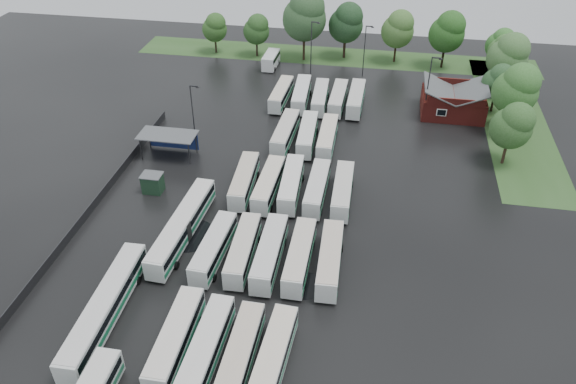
# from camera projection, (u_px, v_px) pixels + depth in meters

# --- Properties ---
(ground) EXTENTS (160.00, 160.00, 0.00)m
(ground) POSITION_uv_depth(u_px,v_px,m) (251.00, 270.00, 61.95)
(ground) COLOR black
(ground) RESTS_ON ground
(brick_building) EXTENTS (10.07, 8.60, 5.39)m
(brick_building) POSITION_uv_depth(u_px,v_px,m) (453.00, 103.00, 91.99)
(brick_building) COLOR maroon
(brick_building) RESTS_ON ground
(wash_shed) EXTENTS (8.20, 4.20, 3.58)m
(wash_shed) POSITION_uv_depth(u_px,v_px,m) (169.00, 137.00, 80.52)
(wash_shed) COLOR #2D2D30
(wash_shed) RESTS_ON ground
(utility_hut) EXTENTS (2.70, 2.20, 2.62)m
(utility_hut) POSITION_uv_depth(u_px,v_px,m) (153.00, 183.00, 73.71)
(utility_hut) COLOR #14301D
(utility_hut) RESTS_ON ground
(grass_strip_north) EXTENTS (80.00, 10.00, 0.01)m
(grass_strip_north) POSITION_uv_depth(u_px,v_px,m) (334.00, 56.00, 114.02)
(grass_strip_north) COLOR #305423
(grass_strip_north) RESTS_ON ground
(grass_strip_east) EXTENTS (10.00, 50.00, 0.01)m
(grass_strip_east) POSITION_uv_depth(u_px,v_px,m) (514.00, 118.00, 91.63)
(grass_strip_east) COLOR #305423
(grass_strip_east) RESTS_ON ground
(west_fence) EXTENTS (0.10, 50.00, 1.20)m
(west_fence) POSITION_uv_depth(u_px,v_px,m) (95.00, 203.00, 71.27)
(west_fence) COLOR #2D2D30
(west_fence) RESTS_ON ground
(bus_r1c0) EXTENTS (2.48, 11.12, 3.09)m
(bus_r1c0) POSITION_uv_depth(u_px,v_px,m) (176.00, 339.00, 51.81)
(bus_r1c0) COLOR silver
(bus_r1c0) RESTS_ON ground
(bus_r1c1) EXTENTS (2.54, 10.95, 3.04)m
(bus_r1c1) POSITION_uv_depth(u_px,v_px,m) (207.00, 347.00, 51.07)
(bus_r1c1) COLOR silver
(bus_r1c1) RESTS_ON ground
(bus_r1c2) EXTENTS (2.35, 10.64, 2.96)m
(bus_r1c2) POSITION_uv_depth(u_px,v_px,m) (240.00, 354.00, 50.47)
(bus_r1c2) COLOR silver
(bus_r1c2) RESTS_ON ground
(bus_r1c3) EXTENTS (2.81, 10.79, 2.98)m
(bus_r1c3) POSITION_uv_depth(u_px,v_px,m) (273.00, 358.00, 50.12)
(bus_r1c3) COLOR silver
(bus_r1c3) RESTS_ON ground
(bus_r2c0) EXTENTS (2.77, 10.67, 2.94)m
(bus_r2c0) POSITION_uv_depth(u_px,v_px,m) (214.00, 248.00, 62.53)
(bus_r2c0) COLOR silver
(bus_r2c0) RESTS_ON ground
(bus_r2c1) EXTENTS (2.60, 10.62, 2.94)m
(bus_r2c1) POSITION_uv_depth(u_px,v_px,m) (243.00, 250.00, 62.27)
(bus_r2c1) COLOR silver
(bus_r2c1) RESTS_ON ground
(bus_r2c2) EXTENTS (2.47, 11.08, 3.08)m
(bus_r2c2) POSITION_uv_depth(u_px,v_px,m) (270.00, 253.00, 61.71)
(bus_r2c2) COLOR silver
(bus_r2c2) RESTS_ON ground
(bus_r2c3) EXTENTS (2.31, 10.79, 3.00)m
(bus_r2c3) POSITION_uv_depth(u_px,v_px,m) (300.00, 256.00, 61.30)
(bus_r2c3) COLOR silver
(bus_r2c3) RESTS_ON ground
(bus_r2c4) EXTENTS (2.67, 10.89, 3.01)m
(bus_r2c4) POSITION_uv_depth(u_px,v_px,m) (330.00, 259.00, 60.92)
(bus_r2c4) COLOR silver
(bus_r2c4) RESTS_ON ground
(bus_r3c0) EXTENTS (2.84, 10.89, 3.00)m
(bus_r3c0) POSITION_uv_depth(u_px,v_px,m) (244.00, 181.00, 73.59)
(bus_r3c0) COLOR silver
(bus_r3c0) RESTS_ON ground
(bus_r3c1) EXTENTS (2.52, 10.78, 2.99)m
(bus_r3c1) POSITION_uv_depth(u_px,v_px,m) (268.00, 184.00, 72.84)
(bus_r3c1) COLOR silver
(bus_r3c1) RESTS_ON ground
(bus_r3c2) EXTENTS (2.86, 11.02, 3.04)m
(bus_r3c2) POSITION_uv_depth(u_px,v_px,m) (291.00, 184.00, 72.89)
(bus_r3c2) COLOR silver
(bus_r3c2) RESTS_ON ground
(bus_r3c3) EXTENTS (2.34, 10.63, 2.95)m
(bus_r3c3) POSITION_uv_depth(u_px,v_px,m) (317.00, 188.00, 72.20)
(bus_r3c3) COLOR silver
(bus_r3c3) RESTS_ON ground
(bus_r3c4) EXTENTS (2.46, 10.70, 2.97)m
(bus_r3c4) POSITION_uv_depth(u_px,v_px,m) (343.00, 191.00, 71.72)
(bus_r3c4) COLOR silver
(bus_r3c4) RESTS_ON ground
(bus_r4c1) EXTENTS (2.69, 11.10, 3.07)m
(bus_r4c1) POSITION_uv_depth(u_px,v_px,m) (285.00, 133.00, 84.20)
(bus_r4c1) COLOR silver
(bus_r4c1) RESTS_ON ground
(bus_r4c2) EXTENTS (2.76, 10.89, 3.01)m
(bus_r4c2) POSITION_uv_depth(u_px,v_px,m) (307.00, 134.00, 83.80)
(bus_r4c2) COLOR silver
(bus_r4c2) RESTS_ON ground
(bus_r4c3) EXTENTS (2.39, 10.69, 2.97)m
(bus_r4c3) POSITION_uv_depth(u_px,v_px,m) (327.00, 137.00, 83.13)
(bus_r4c3) COLOR silver
(bus_r4c3) RESTS_ON ground
(bus_r5c0) EXTENTS (2.58, 10.58, 2.93)m
(bus_r5c0) POSITION_uv_depth(u_px,v_px,m) (281.00, 94.00, 95.46)
(bus_r5c0) COLOR silver
(bus_r5c0) RESTS_ON ground
(bus_r5c1) EXTENTS (2.93, 11.23, 3.10)m
(bus_r5c1) POSITION_uv_depth(u_px,v_px,m) (301.00, 94.00, 95.14)
(bus_r5c1) COLOR silver
(bus_r5c1) RESTS_ON ground
(bus_r5c2) EXTENTS (2.69, 10.60, 2.93)m
(bus_r5c2) POSITION_uv_depth(u_px,v_px,m) (320.00, 97.00, 94.41)
(bus_r5c2) COLOR silver
(bus_r5c2) RESTS_ON ground
(bus_r5c3) EXTENTS (2.42, 10.61, 2.94)m
(bus_r5c3) POSITION_uv_depth(u_px,v_px,m) (338.00, 98.00, 94.15)
(bus_r5c3) COLOR silver
(bus_r5c3) RESTS_ON ground
(bus_r5c4) EXTENTS (2.48, 10.96, 3.04)m
(bus_r5c4) POSITION_uv_depth(u_px,v_px,m) (356.00, 99.00, 93.86)
(bus_r5c4) COLOR silver
(bus_r5c4) RESTS_ON ground
(artic_bus_west_b) EXTENTS (3.15, 16.63, 3.07)m
(artic_bus_west_b) POSITION_uv_depth(u_px,v_px,m) (182.00, 226.00, 65.62)
(artic_bus_west_b) COLOR silver
(artic_bus_west_b) RESTS_ON ground
(artic_bus_west_c) EXTENTS (2.73, 16.67, 3.08)m
(artic_bus_west_c) POSITION_uv_depth(u_px,v_px,m) (105.00, 307.00, 55.01)
(artic_bus_west_c) COLOR silver
(artic_bus_west_c) RESTS_ON ground
(minibus) EXTENTS (2.54, 6.38, 2.76)m
(minibus) POSITION_uv_depth(u_px,v_px,m) (271.00, 60.00, 108.44)
(minibus) COLOR white
(minibus) RESTS_ON ground
(tree_north_0) EXTENTS (5.00, 5.00, 8.28)m
(tree_north_0) POSITION_uv_depth(u_px,v_px,m) (215.00, 27.00, 112.63)
(tree_north_0) COLOR black
(tree_north_0) RESTS_ON ground
(tree_north_1) EXTENTS (5.22, 5.22, 8.64)m
(tree_north_1) POSITION_uv_depth(u_px,v_px,m) (257.00, 29.00, 111.03)
(tree_north_1) COLOR #36261D
(tree_north_1) RESTS_ON ground
(tree_north_2) EXTENTS (8.45, 8.45, 14.00)m
(tree_north_2) POSITION_uv_depth(u_px,v_px,m) (305.00, 15.00, 107.17)
(tree_north_2) COLOR #352519
(tree_north_2) RESTS_ON ground
(tree_north_3) EXTENTS (6.77, 6.77, 11.22)m
(tree_north_3) POSITION_uv_depth(u_px,v_px,m) (347.00, 22.00, 109.24)
(tree_north_3) COLOR black
(tree_north_3) RESTS_ON ground
(tree_north_4) EXTENTS (6.30, 6.30, 10.43)m
(tree_north_4) POSITION_uv_depth(u_px,v_px,m) (398.00, 29.00, 107.72)
(tree_north_4) COLOR black
(tree_north_4) RESTS_ON ground
(tree_north_5) EXTENTS (6.72, 6.72, 11.14)m
(tree_north_5) POSITION_uv_depth(u_px,v_px,m) (448.00, 31.00, 105.10)
(tree_north_5) COLOR black
(tree_north_5) RESTS_ON ground
(tree_north_6) EXTENTS (5.16, 5.16, 8.55)m
(tree_north_6) POSITION_uv_depth(u_px,v_px,m) (501.00, 44.00, 104.44)
(tree_north_6) COLOR #331D10
(tree_north_6) RESTS_ON ground
(tree_east_0) EXTENTS (5.78, 5.78, 9.57)m
(tree_east_0) POSITION_uv_depth(u_px,v_px,m) (513.00, 125.00, 76.67)
(tree_east_0) COLOR #37271B
(tree_east_0) RESTS_ON ground
(tree_east_1) EXTENTS (6.86, 6.86, 11.36)m
(tree_east_1) POSITION_uv_depth(u_px,v_px,m) (517.00, 89.00, 83.70)
(tree_east_1) COLOR #32261A
(tree_east_1) RESTS_ON ground
(tree_east_2) EXTENTS (5.08, 5.08, 8.42)m
(tree_east_2) POSITION_uv_depth(u_px,v_px,m) (499.00, 81.00, 90.57)
(tree_east_2) COLOR black
(tree_east_2) RESTS_ON ground
(tree_east_3) EXTENTS (6.85, 6.85, 11.34)m
(tree_east_3) POSITION_uv_depth(u_px,v_px,m) (509.00, 56.00, 94.71)
(tree_east_3) COLOR black
(tree_east_3) RESTS_ON ground
(tree_east_4) EXTENTS (5.06, 5.06, 8.38)m
(tree_east_4) POSITION_uv_depth(u_px,v_px,m) (503.00, 50.00, 102.18)
(tree_east_4) COLOR black
(tree_east_4) RESTS_ON ground
(lamp_post_ne) EXTENTS (1.63, 0.32, 10.57)m
(lamp_post_ne) POSITION_uv_depth(u_px,v_px,m) (429.00, 84.00, 87.94)
(lamp_post_ne) COLOR #2D2D30
(lamp_post_ne) RESTS_ON ground
(lamp_post_nw) EXTENTS (1.46, 0.28, 9.46)m
(lamp_post_nw) POSITION_uv_depth(u_px,v_px,m) (193.00, 110.00, 81.81)
(lamp_post_nw) COLOR #2D2D30
(lamp_post_nw) RESTS_ON ground
(lamp_post_back_w) EXTENTS (1.59, 0.31, 10.33)m
(lamp_post_back_w) POSITION_uv_depth(u_px,v_px,m) (312.00, 45.00, 102.46)
(lamp_post_back_w) COLOR #2D2D30
(lamp_post_back_w) RESTS_ON ground
(lamp_post_back_e) EXTENTS (1.48, 0.29, 9.61)m
(lamp_post_back_e) POSITION_uv_depth(u_px,v_px,m) (365.00, 47.00, 102.61)
(lamp_post_back_e) COLOR #2D2D30
(lamp_post_back_e) RESTS_ON ground
(puddle_2) EXTENTS (6.46, 6.46, 0.01)m
(puddle_2) POSITION_uv_depth(u_px,v_px,m) (189.00, 235.00, 66.91)
(puddle_2) COLOR black
(puddle_2) RESTS_ON ground
(puddle_3) EXTENTS (4.26, 4.26, 0.01)m
(puddle_3) POSITION_uv_depth(u_px,v_px,m) (304.00, 286.00, 59.91)
(puddle_3) COLOR black
(puddle_3) RESTS_ON ground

